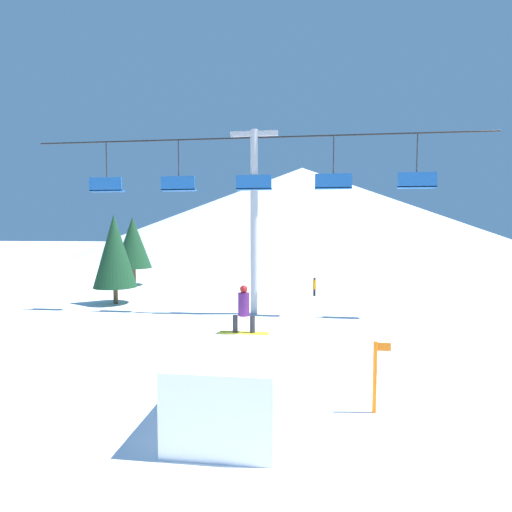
# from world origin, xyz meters

# --- Properties ---
(ground_plane) EXTENTS (220.00, 220.00, 0.00)m
(ground_plane) POSITION_xyz_m (0.00, 0.00, 0.00)
(ground_plane) COLOR white
(mountain_ridge) EXTENTS (84.09, 84.09, 16.17)m
(mountain_ridge) POSITION_xyz_m (0.00, 71.66, 8.09)
(mountain_ridge) COLOR silver
(mountain_ridge) RESTS_ON ground_plane
(snow_ramp) EXTENTS (2.23, 3.28, 1.73)m
(snow_ramp) POSITION_xyz_m (-0.68, 0.42, 0.87)
(snow_ramp) COLOR white
(snow_ramp) RESTS_ON ground_plane
(snowboarder) EXTENTS (1.31, 0.30, 1.27)m
(snowboarder) POSITION_xyz_m (-0.59, 1.80, 2.36)
(snowboarder) COLOR yellow
(snowboarder) RESTS_ON snow_ramp
(chairlift) EXTENTS (23.31, 0.44, 9.42)m
(chairlift) POSITION_xyz_m (-1.66, 11.95, 5.88)
(chairlift) COLOR #9E9EA3
(chairlift) RESTS_ON ground_plane
(pine_tree_near) EXTENTS (2.50, 2.50, 5.27)m
(pine_tree_near) POSITION_xyz_m (-10.15, 13.73, 3.12)
(pine_tree_near) COLOR #4C3823
(pine_tree_near) RESTS_ON ground_plane
(pine_tree_far) EXTENTS (2.80, 2.80, 5.31)m
(pine_tree_far) POSITION_xyz_m (-12.30, 21.00, 3.32)
(pine_tree_far) COLOR #4C3823
(pine_tree_far) RESTS_ON ground_plane
(trail_marker) EXTENTS (0.41, 0.10, 1.76)m
(trail_marker) POSITION_xyz_m (2.70, 1.35, 0.94)
(trail_marker) COLOR orange
(trail_marker) RESTS_ON ground_plane
(distant_skier) EXTENTS (0.24, 0.24, 1.23)m
(distant_skier) POSITION_xyz_m (1.56, 17.86, 0.67)
(distant_skier) COLOR black
(distant_skier) RESTS_ON ground_plane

